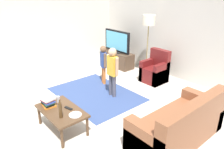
# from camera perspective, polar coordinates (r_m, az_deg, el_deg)

# --- Properties ---
(ground) EXTENTS (7.80, 7.80, 0.00)m
(ground) POSITION_cam_1_polar(r_m,az_deg,el_deg) (4.86, -5.46, -8.85)
(ground) COLOR beige
(wall_back) EXTENTS (6.00, 0.12, 2.70)m
(wall_back) POSITION_cam_1_polar(r_m,az_deg,el_deg) (6.47, 16.71, 10.94)
(wall_back) COLOR silver
(wall_back) RESTS_ON ground
(wall_left) EXTENTS (0.12, 6.00, 2.70)m
(wall_left) POSITION_cam_1_polar(r_m,az_deg,el_deg) (6.97, -20.57, 11.21)
(wall_left) COLOR silver
(wall_left) RESTS_ON ground
(area_rug) EXTENTS (2.20, 1.60, 0.01)m
(area_rug) POSITION_cam_1_polar(r_m,az_deg,el_deg) (5.47, -4.29, -5.08)
(area_rug) COLOR #33477A
(area_rug) RESTS_ON ground
(tv_stand) EXTENTS (1.20, 0.44, 0.50)m
(tv_stand) POSITION_cam_1_polar(r_m,az_deg,el_deg) (7.31, 1.40, 4.07)
(tv_stand) COLOR #4C3828
(tv_stand) RESTS_ON ground
(tv) EXTENTS (1.10, 0.28, 0.71)m
(tv) POSITION_cam_1_polar(r_m,az_deg,el_deg) (7.14, 1.32, 8.67)
(tv) COLOR black
(tv) RESTS_ON tv_stand
(couch) EXTENTS (0.80, 1.80, 0.86)m
(couch) POSITION_cam_1_polar(r_m,az_deg,el_deg) (3.95, 17.80, -12.89)
(couch) COLOR brown
(couch) RESTS_ON ground
(armchair) EXTENTS (0.60, 0.60, 0.90)m
(armchair) POSITION_cam_1_polar(r_m,az_deg,el_deg) (6.20, 11.37, 0.84)
(armchair) COLOR maroon
(armchair) RESTS_ON ground
(floor_lamp) EXTENTS (0.36, 0.36, 1.78)m
(floor_lamp) POSITION_cam_1_polar(r_m,az_deg,el_deg) (6.34, 9.64, 13.12)
(floor_lamp) COLOR #262626
(floor_lamp) RESTS_ON ground
(child_near_tv) EXTENTS (0.34, 0.20, 1.06)m
(child_near_tv) POSITION_cam_1_polar(r_m,az_deg,el_deg) (5.83, -2.27, 3.49)
(child_near_tv) COLOR orange
(child_near_tv) RESTS_ON ground
(child_center) EXTENTS (0.40, 0.19, 1.21)m
(child_center) POSITION_cam_1_polar(r_m,az_deg,el_deg) (5.09, 0.11, 1.75)
(child_center) COLOR #4C4C59
(child_center) RESTS_ON ground
(coffee_table) EXTENTS (1.00, 0.60, 0.42)m
(coffee_table) POSITION_cam_1_polar(r_m,az_deg,el_deg) (4.10, -13.15, -9.62)
(coffee_table) COLOR #513823
(coffee_table) RESTS_ON ground
(book_stack) EXTENTS (0.29, 0.27, 0.19)m
(book_stack) POSITION_cam_1_polar(r_m,az_deg,el_deg) (4.22, -16.54, -6.84)
(book_stack) COLOR orange
(book_stack) RESTS_ON coffee_table
(bottle) EXTENTS (0.06, 0.06, 0.34)m
(bottle) POSITION_cam_1_polar(r_m,az_deg,el_deg) (3.79, -13.43, -9.07)
(bottle) COLOR #4C3319
(bottle) RESTS_ON coffee_table
(tv_remote) EXTENTS (0.18, 0.09, 0.02)m
(tv_remote) POSITION_cam_1_polar(r_m,az_deg,el_deg) (4.08, -11.39, -8.69)
(tv_remote) COLOR black
(tv_remote) RESTS_ON coffee_table
(soda_can) EXTENTS (0.07, 0.07, 0.12)m
(soda_can) POSITION_cam_1_polar(r_m,az_deg,el_deg) (4.32, -13.98, -6.32)
(soda_can) COLOR silver
(soda_can) RESTS_ON coffee_table
(plate) EXTENTS (0.22, 0.22, 0.02)m
(plate) POSITION_cam_1_polar(r_m,az_deg,el_deg) (3.87, -9.63, -10.42)
(plate) COLOR white
(plate) RESTS_ON coffee_table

